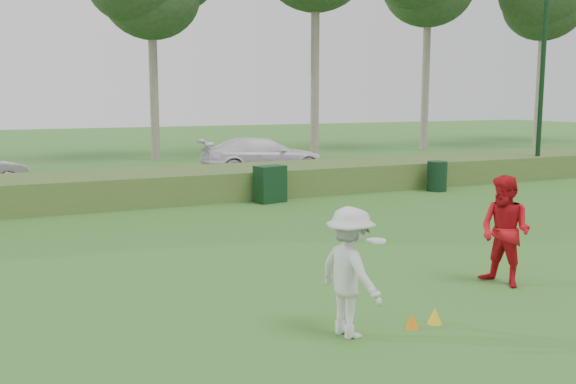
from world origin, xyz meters
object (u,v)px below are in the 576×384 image
utility_cabinet (270,184)px  cone_orange (412,320)px  trash_bin (437,176)px  car_right (263,156)px  lamp_post (545,34)px  player_red (505,231)px  player_white (350,272)px  cone_yellow (435,316)px

utility_cabinet → cone_orange: bearing=-115.9°
trash_bin → car_right: size_ratio=0.20×
lamp_post → player_red: bearing=-137.6°
player_white → lamp_post: bearing=-61.7°
cone_yellow → player_red: bearing=25.1°
utility_cabinet → trash_bin: bearing=-15.1°
lamp_post → cone_orange: 19.13m
player_red → trash_bin: 11.21m
lamp_post → player_red: size_ratio=4.28×
player_white → car_right: (5.69, 16.94, -0.08)m
cone_orange → trash_bin: bearing=51.1°
player_red → cone_orange: bearing=-83.1°
player_red → cone_yellow: size_ratio=8.13×
cone_yellow → utility_cabinet: bearing=79.5°
cone_yellow → utility_cabinet: utility_cabinet is taller
player_red → utility_cabinet: bearing=166.5°
player_red → cone_yellow: player_red is taller
cone_yellow → car_right: 17.60m
player_red → car_right: (2.09, 15.99, -0.14)m
car_right → utility_cabinet: bearing=165.3°
cone_orange → car_right: 17.72m
player_white → utility_cabinet: size_ratio=1.57×
utility_cabinet → trash_bin: utility_cabinet is taller
player_red → player_white: bearing=-90.2°
lamp_post → car_right: lamp_post is taller
player_white → trash_bin: player_white is taller
player_white → trash_bin: bearing=-51.1°
lamp_post → trash_bin: size_ratio=7.99×
player_white → player_red: bearing=-84.1°
player_white → utility_cabinet: bearing=-26.3°
car_right → player_red: bearing=178.3°
lamp_post → player_red: lamp_post is taller
player_white → trash_bin: 14.14m
lamp_post → player_white: size_ratio=4.59×
player_red → cone_orange: size_ratio=8.74×
lamp_post → cone_yellow: (-13.78, -11.60, -5.48)m
trash_bin → player_red: bearing=-121.8°
player_red → utility_cabinet: player_red is taller
player_red → cone_orange: 2.98m
player_white → car_right: player_white is taller
lamp_post → cone_orange: bearing=-140.7°
player_white → player_red: size_ratio=0.93×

